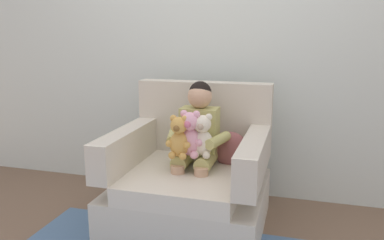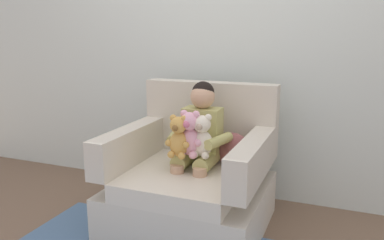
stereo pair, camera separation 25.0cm
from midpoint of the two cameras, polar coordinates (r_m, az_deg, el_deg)
name	(u,v)px [view 2 (the right image)]	position (r m, az deg, el deg)	size (l,w,h in m)	color
ground_plane	(190,226)	(2.83, 2.38, -15.45)	(8.00, 8.00, 0.00)	brown
back_wall	(224,38)	(3.20, 7.09, 11.98)	(6.00, 0.10, 2.60)	silver
armchair	(193,182)	(2.73, 2.76, -9.18)	(1.02, 0.96, 0.98)	beige
seated_child	(199,136)	(2.65, 3.75, -2.39)	(0.45, 0.39, 0.82)	tan
plush_pink	(190,135)	(2.51, 2.52, -2.28)	(0.18, 0.15, 0.31)	#EAA8BC
plush_honey	(179,138)	(2.49, 0.86, -2.66)	(0.17, 0.14, 0.28)	gold
plush_cream	(202,137)	(2.50, 4.38, -2.55)	(0.17, 0.14, 0.29)	silver
throw_pillow	(233,151)	(2.72, 8.75, -4.57)	(0.26, 0.12, 0.26)	#8C4C4C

